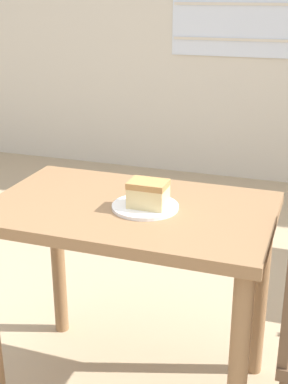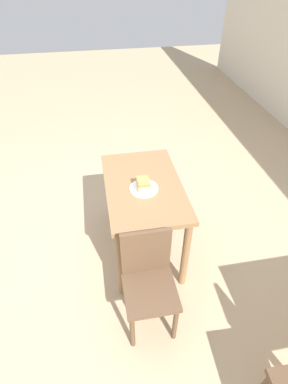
# 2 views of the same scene
# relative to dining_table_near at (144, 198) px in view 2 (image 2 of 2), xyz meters

# --- Properties ---
(ground_plane) EXTENTS (14.00, 14.00, 0.00)m
(ground_plane) POSITION_rel_dining_table_near_xyz_m (-0.01, -0.34, -0.63)
(ground_plane) COLOR tan
(dining_table_near) EXTENTS (0.98, 0.61, 0.77)m
(dining_table_near) POSITION_rel_dining_table_near_xyz_m (0.00, 0.00, 0.00)
(dining_table_near) COLOR olive
(dining_table_near) RESTS_ON ground_plane
(chair_near_window) EXTENTS (0.36, 0.36, 0.83)m
(chair_near_window) POSITION_rel_dining_table_near_xyz_m (0.67, -0.09, -0.18)
(chair_near_window) COLOR brown
(chair_near_window) RESTS_ON ground_plane
(plate) EXTENTS (0.23, 0.23, 0.01)m
(plate) POSITION_rel_dining_table_near_xyz_m (0.06, -0.01, 0.14)
(plate) COLOR white
(plate) RESTS_ON dining_table_near
(cake_slice) EXTENTS (0.13, 0.09, 0.09)m
(cake_slice) POSITION_rel_dining_table_near_xyz_m (0.07, -0.01, 0.19)
(cake_slice) COLOR #E5CC89
(cake_slice) RESTS_ON plate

